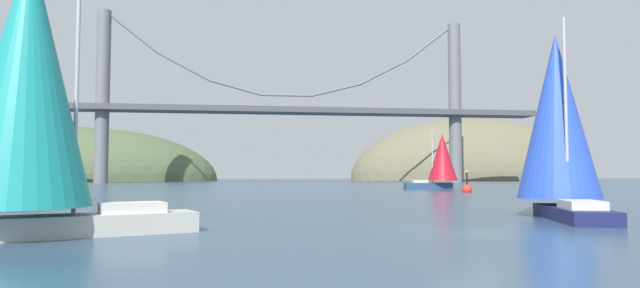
# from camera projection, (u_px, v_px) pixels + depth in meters

# --- Properties ---
(ground_plane) EXTENTS (360.00, 360.00, 0.00)m
(ground_plane) POSITION_uv_depth(u_px,v_px,m) (472.00, 233.00, 18.29)
(ground_plane) COLOR #2D4760
(headland_right) EXTENTS (75.93, 44.00, 37.86)m
(headland_right) POSITION_uv_depth(u_px,v_px,m) (473.00, 180.00, 159.84)
(headland_right) COLOR #6B664C
(headland_right) RESTS_ON ground_plane
(headland_left) EXTENTS (75.73, 44.00, 29.81)m
(headland_left) POSITION_uv_depth(u_px,v_px,m) (79.00, 181.00, 144.60)
(headland_left) COLOR #4C5B3D
(headland_left) RESTS_ON ground_plane
(suspension_bridge) EXTENTS (112.64, 6.00, 36.39)m
(suspension_bridge) POSITION_uv_depth(u_px,v_px,m) (287.00, 106.00, 113.25)
(suspension_bridge) COLOR slate
(suspension_bridge) RESTS_ON ground_plane
(sailboat_crimson_sail) EXTENTS (7.07, 3.97, 7.70)m
(sailboat_crimson_sail) POSITION_uv_depth(u_px,v_px,m) (441.00, 159.00, 68.36)
(sailboat_crimson_sail) COLOR navy
(sailboat_crimson_sail) RESTS_ON ground_plane
(sailboat_teal_sail) EXTENTS (8.07, 5.46, 9.99)m
(sailboat_teal_sail) POSITION_uv_depth(u_px,v_px,m) (32.00, 83.00, 16.88)
(sailboat_teal_sail) COLOR #B7B2A8
(sailboat_teal_sail) RESTS_ON ground_plane
(sailboat_blue_spinnaker) EXTENTS (4.84, 7.79, 9.34)m
(sailboat_blue_spinnaker) POSITION_uv_depth(u_px,v_px,m) (558.00, 121.00, 25.28)
(sailboat_blue_spinnaker) COLOR #191E4C
(sailboat_blue_spinnaker) RESTS_ON ground_plane
(sailboat_white_mainsail) EXTENTS (9.18, 6.81, 8.65)m
(sailboat_white_mainsail) POSITION_uv_depth(u_px,v_px,m) (13.00, 142.00, 33.54)
(sailboat_white_mainsail) COLOR white
(sailboat_white_mainsail) RESTS_ON ground_plane
(channel_buoy) EXTENTS (1.10, 1.10, 2.64)m
(channel_buoy) POSITION_uv_depth(u_px,v_px,m) (467.00, 189.00, 57.38)
(channel_buoy) COLOR red
(channel_buoy) RESTS_ON ground_plane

